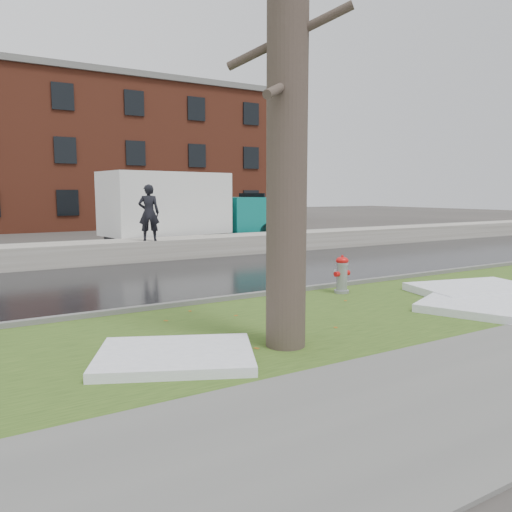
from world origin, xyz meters
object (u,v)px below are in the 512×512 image
box_truck (188,209)px  worker (149,213)px  fire_hydrant (342,273)px  tree (287,90)px

box_truck → worker: bearing=-140.5°
box_truck → worker: (-2.78, -3.09, 0.01)m
box_truck → worker: box_truck is taller
fire_hydrant → tree: tree is taller
tree → box_truck: (4.21, 13.61, -2.21)m
fire_hydrant → tree: size_ratio=0.12×
fire_hydrant → worker: size_ratio=0.46×
fire_hydrant → box_truck: box_truck is taller
worker → fire_hydrant: bearing=126.8°
tree → box_truck: tree is taller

